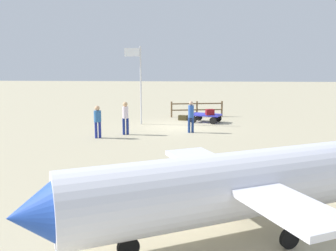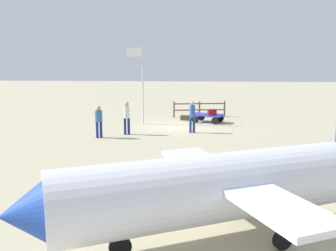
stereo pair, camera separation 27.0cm
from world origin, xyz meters
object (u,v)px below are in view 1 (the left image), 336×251
at_px(airplane_near, 224,187).
at_px(worker_lead, 191,115).
at_px(suitcase_maroon, 210,112).
at_px(worker_supervisor, 98,119).
at_px(flagpole, 139,78).
at_px(suitcase_dark, 183,118).
at_px(luggage_cart, 205,116).
at_px(worker_trailing, 125,116).

bearing_deg(airplane_near, worker_lead, -85.96).
distance_m(suitcase_maroon, worker_supervisor, 7.78).
distance_m(suitcase_maroon, flagpole, 4.97).
bearing_deg(airplane_near, suitcase_dark, -85.02).
height_order(luggage_cart, worker_supervisor, worker_supervisor).
height_order(luggage_cart, flagpole, flagpole).
bearing_deg(airplane_near, suitcase_maroon, -91.09).
height_order(suitcase_dark, worker_lead, worker_lead).
bearing_deg(luggage_cart, suitcase_maroon, 122.43).
bearing_deg(worker_trailing, worker_lead, -166.29).
bearing_deg(suitcase_maroon, flagpole, 8.11).
bearing_deg(flagpole, worker_lead, 141.33).
bearing_deg(suitcase_dark, airplane_near, 94.98).
height_order(worker_lead, worker_supervisor, worker_lead).
xyz_separation_m(suitcase_maroon, worker_lead, (1.16, 3.26, 0.27)).
relative_size(suitcase_dark, worker_trailing, 0.37).
bearing_deg(flagpole, luggage_cart, -165.94).
xyz_separation_m(suitcase_maroon, worker_trailing, (4.63, 4.11, 0.29)).
relative_size(luggage_cart, airplane_near, 0.27).
distance_m(worker_lead, worker_supervisor, 5.06).
bearing_deg(suitcase_maroon, worker_lead, 70.46).
bearing_deg(worker_lead, luggage_cart, -103.68).
xyz_separation_m(suitcase_dark, worker_supervisor, (4.12, 6.30, 0.82)).
height_order(suitcase_maroon, airplane_near, airplane_near).
relative_size(worker_trailing, worker_supervisor, 1.06).
relative_size(suitcase_dark, flagpole, 0.14).
xyz_separation_m(worker_trailing, flagpole, (-0.19, -3.47, 1.87)).
height_order(worker_trailing, worker_supervisor, worker_trailing).
height_order(worker_trailing, flagpole, flagpole).
distance_m(airplane_near, flagpole, 15.49).
height_order(luggage_cart, airplane_near, airplane_near).
bearing_deg(worker_trailing, luggage_cart, -134.01).
bearing_deg(luggage_cart, suitcase_dark, -27.92).
distance_m(suitcase_maroon, worker_lead, 3.47).
xyz_separation_m(worker_supervisor, flagpole, (-1.43, -4.47, 1.90)).
relative_size(worker_lead, airplane_near, 0.22).
xyz_separation_m(suitcase_maroon, worker_supervisor, (5.86, 5.10, 0.26)).
distance_m(worker_trailing, worker_supervisor, 1.59).
bearing_deg(suitcase_maroon, worker_supervisor, 41.01).
bearing_deg(worker_lead, worker_trailing, 13.71).
relative_size(worker_lead, worker_trailing, 0.99).
bearing_deg(suitcase_dark, worker_supervisor, 56.83).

